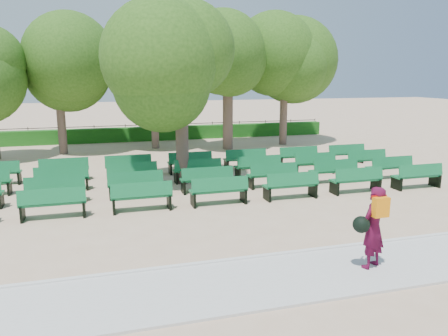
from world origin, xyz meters
The scene contains 9 objects.
ground centered at (0.00, 0.00, 0.00)m, with size 120.00×120.00×0.00m, color tan.
paving centered at (0.00, -7.40, 0.03)m, with size 30.00×2.20×0.06m, color beige.
curb centered at (0.00, -6.25, 0.05)m, with size 30.00×0.12×0.10m, color silver.
hedge centered at (0.00, 14.00, 0.45)m, with size 26.00×0.70×0.90m, color #1B5D17.
fence centered at (0.00, 14.40, 0.00)m, with size 26.00×0.10×1.02m, color black, non-canonical shape.
tree_line centered at (0.00, 10.00, 0.00)m, with size 21.80×6.80×7.04m, color #315D19, non-canonical shape.
bench_array centered at (1.03, 0.90, 0.10)m, with size 1.94×0.64×1.22m.
tree_among centered at (0.42, 1.68, 4.43)m, with size 4.81×4.81×6.61m.
person centered at (2.89, -7.47, 1.02)m, with size 0.93×0.69×1.85m.
Camera 1 is at (-2.77, -15.28, 4.25)m, focal length 35.00 mm.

